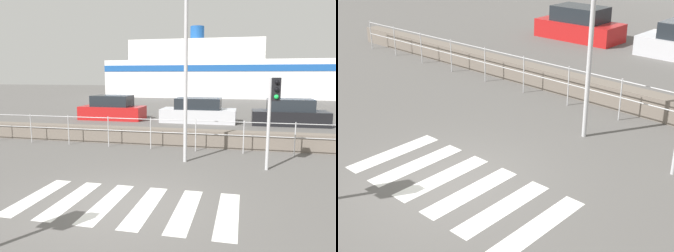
# 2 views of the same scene
# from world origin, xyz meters

# --- Properties ---
(ground_plane) EXTENTS (160.00, 160.00, 0.00)m
(ground_plane) POSITION_xyz_m (0.00, 0.00, 0.00)
(ground_plane) COLOR #565451
(crosswalk) EXTENTS (4.95, 2.40, 0.01)m
(crosswalk) POSITION_xyz_m (0.13, 0.00, 0.00)
(crosswalk) COLOR silver
(crosswalk) RESTS_ON ground_plane
(seawall) EXTENTS (25.58, 0.55, 0.68)m
(seawall) POSITION_xyz_m (0.00, 6.39, 0.34)
(seawall) COLOR #6B6056
(seawall) RESTS_ON ground_plane
(harbor_fence) EXTENTS (23.07, 0.04, 1.24)m
(harbor_fence) POSITION_xyz_m (-0.00, 5.52, 0.81)
(harbor_fence) COLOR #B2B2B5
(harbor_fence) RESTS_ON ground_plane
(parked_car_red) EXTENTS (4.12, 1.81, 1.56)m
(parked_car_red) POSITION_xyz_m (-5.73, 13.31, 0.67)
(parked_car_red) COLOR #B21919
(parked_car_red) RESTS_ON ground_plane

